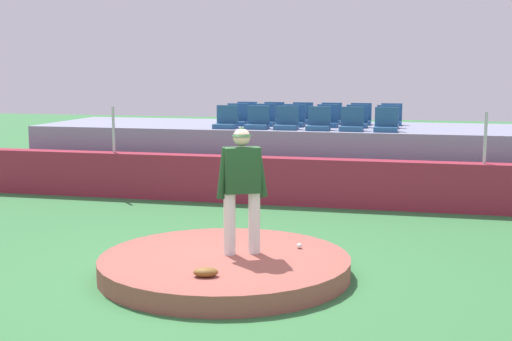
{
  "coord_description": "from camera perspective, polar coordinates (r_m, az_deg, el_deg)",
  "views": [
    {
      "loc": [
        2.53,
        -8.67,
        2.71
      ],
      "look_at": [
        0.0,
        1.77,
        1.16
      ],
      "focal_mm": 49.18,
      "sensor_mm": 36.0,
      "label": 1
    }
  ],
  "objects": [
    {
      "name": "stadium_chair_12",
      "position": [
        17.13,
        -0.81,
        4.45
      ],
      "size": [
        0.48,
        0.44,
        0.5
      ],
      "rotation": [
        0.0,
        0.0,
        3.14
      ],
      "color": "#265483",
      "rests_on": "bleacher_platform"
    },
    {
      "name": "stadium_chair_1",
      "position": [
        15.3,
        0.13,
        4.0
      ],
      "size": [
        0.48,
        0.44,
        0.5
      ],
      "rotation": [
        0.0,
        0.0,
        3.14
      ],
      "color": "#265483",
      "rests_on": "bleacher_platform"
    },
    {
      "name": "stadium_chair_0",
      "position": [
        15.46,
        -2.43,
        4.04
      ],
      "size": [
        0.48,
        0.44,
        0.5
      ],
      "rotation": [
        0.0,
        0.0,
        3.14
      ],
      "color": "#265483",
      "rests_on": "bleacher_platform"
    },
    {
      "name": "stadium_chair_11",
      "position": [
        15.76,
        10.66,
        3.99
      ],
      "size": [
        0.48,
        0.44,
        0.5
      ],
      "rotation": [
        0.0,
        0.0,
        3.14
      ],
      "color": "#265483",
      "rests_on": "bleacher_platform"
    },
    {
      "name": "pitcher",
      "position": [
        9.27,
        -1.16,
        -0.83
      ],
      "size": [
        0.67,
        0.44,
        1.72
      ],
      "rotation": [
        0.0,
        0.0,
        0.47
      ],
      "color": "silver",
      "rests_on": "pitchers_mound"
    },
    {
      "name": "stadium_chair_7",
      "position": [
        16.12,
        0.68,
        4.22
      ],
      "size": [
        0.48,
        0.44,
        0.5
      ],
      "rotation": [
        0.0,
        0.0,
        3.14
      ],
      "color": "#265483",
      "rests_on": "bleacher_platform"
    },
    {
      "name": "brick_barrier",
      "position": [
        14.15,
        3.14,
        -0.89
      ],
      "size": [
        14.53,
        0.4,
        0.95
      ],
      "primitive_type": "cube",
      "color": "maroon",
      "rests_on": "ground_plane"
    },
    {
      "name": "stadium_chair_10",
      "position": [
        15.82,
        8.19,
        4.06
      ],
      "size": [
        0.48,
        0.44,
        0.5
      ],
      "rotation": [
        0.0,
        0.0,
        3.14
      ],
      "color": "#265483",
      "rests_on": "bleacher_platform"
    },
    {
      "name": "stadium_chair_14",
      "position": [
        16.83,
        3.78,
        4.37
      ],
      "size": [
        0.48,
        0.44,
        0.5
      ],
      "rotation": [
        0.0,
        0.0,
        3.14
      ],
      "color": "#265483",
      "rests_on": "bleacher_platform"
    },
    {
      "name": "stadium_chair_8",
      "position": [
        15.96,
        3.11,
        4.17
      ],
      "size": [
        0.48,
        0.44,
        0.5
      ],
      "rotation": [
        0.0,
        0.0,
        3.14
      ],
      "color": "#265483",
      "rests_on": "bleacher_platform"
    },
    {
      "name": "stadium_chair_15",
      "position": [
        16.72,
        6.12,
        4.31
      ],
      "size": [
        0.48,
        0.44,
        0.5
      ],
      "rotation": [
        0.0,
        0.0,
        3.14
      ],
      "color": "#265483",
      "rests_on": "bleacher_platform"
    },
    {
      "name": "baseball",
      "position": [
        9.75,
        3.55,
        -6.13
      ],
      "size": [
        0.07,
        0.07,
        0.07
      ],
      "primitive_type": "sphere",
      "color": "white",
      "rests_on": "pitchers_mound"
    },
    {
      "name": "stadium_chair_16",
      "position": [
        16.63,
        8.51,
        4.25
      ],
      "size": [
        0.48,
        0.44,
        0.5
      ],
      "rotation": [
        0.0,
        0.0,
        3.14
      ],
      "color": "#265483",
      "rests_on": "bleacher_platform"
    },
    {
      "name": "stadium_chair_13",
      "position": [
        16.97,
        1.43,
        4.42
      ],
      "size": [
        0.48,
        0.44,
        0.5
      ],
      "rotation": [
        0.0,
        0.0,
        3.14
      ],
      "color": "#265483",
      "rests_on": "bleacher_platform"
    },
    {
      "name": "stadium_chair_4",
      "position": [
        14.93,
        7.79,
        3.82
      ],
      "size": [
        0.48,
        0.44,
        0.5
      ],
      "rotation": [
        0.0,
        0.0,
        3.14
      ],
      "color": "#265483",
      "rests_on": "bleacher_platform"
    },
    {
      "name": "stadium_chair_2",
      "position": [
        15.15,
        2.52,
        3.95
      ],
      "size": [
        0.48,
        0.44,
        0.5
      ],
      "rotation": [
        0.0,
        0.0,
        3.14
      ],
      "color": "#265483",
      "rests_on": "bleacher_platform"
    },
    {
      "name": "stadium_chair_5",
      "position": [
        14.86,
        10.53,
        3.74
      ],
      "size": [
        0.48,
        0.44,
        0.5
      ],
      "rotation": [
        0.0,
        0.0,
        3.14
      ],
      "color": "#265483",
      "rests_on": "bleacher_platform"
    },
    {
      "name": "bleacher_platform",
      "position": [
        16.24,
        4.55,
        1.14
      ],
      "size": [
        12.58,
        3.25,
        1.43
      ],
      "primitive_type": "cube",
      "color": "gray",
      "rests_on": "ground_plane"
    },
    {
      "name": "ground_plane",
      "position": [
        9.43,
        -2.56,
        -8.5
      ],
      "size": [
        60.0,
        60.0,
        0.0
      ],
      "primitive_type": "plane",
      "color": "#35753E"
    },
    {
      "name": "fence_post_left",
      "position": [
        15.23,
        -11.52,
        3.28
      ],
      "size": [
        0.06,
        0.06,
        0.98
      ],
      "primitive_type": "cylinder",
      "color": "silver",
      "rests_on": "brick_barrier"
    },
    {
      "name": "fielding_glove",
      "position": [
        8.47,
        -4.11,
        -8.25
      ],
      "size": [
        0.35,
        0.28,
        0.11
      ],
      "primitive_type": "ellipsoid",
      "rotation": [
        0.0,
        0.0,
        0.3
      ],
      "color": "brown",
      "rests_on": "pitchers_mound"
    },
    {
      "name": "fence_post_right",
      "position": [
        13.84,
        18.15,
        2.55
      ],
      "size": [
        0.06,
        0.06,
        0.98
      ],
      "primitive_type": "cylinder",
      "color": "silver",
      "rests_on": "brick_barrier"
    },
    {
      "name": "stadium_chair_6",
      "position": [
        16.27,
        -1.58,
        4.25
      ],
      "size": [
        0.48,
        0.44,
        0.5
      ],
      "rotation": [
        0.0,
        0.0,
        3.14
      ],
      "color": "#265483",
      "rests_on": "bleacher_platform"
    },
    {
      "name": "stadium_chair_17",
      "position": [
        16.61,
        10.94,
        4.19
      ],
      "size": [
        0.48,
        0.44,
        0.5
      ],
      "rotation": [
        0.0,
        0.0,
        3.14
      ],
      "color": "#265483",
      "rests_on": "bleacher_platform"
    },
    {
      "name": "pitchers_mound",
      "position": [
        9.39,
        -2.57,
        -7.74
      ],
      "size": [
        3.34,
        3.34,
        0.26
      ],
      "primitive_type": "cylinder",
      "color": "#9E5247",
      "rests_on": "ground_plane"
    },
    {
      "name": "stadium_chair_3",
      "position": [
        15.01,
        5.12,
        3.89
      ],
      "size": [
        0.48,
        0.44,
        0.5
      ],
      "rotation": [
        0.0,
        0.0,
        3.14
      ],
      "color": "#265483",
      "rests_on": "bleacher_platform"
    },
    {
      "name": "stadium_chair_9",
      "position": [
        15.88,
        5.81,
        4.11
      ],
      "size": [
        0.48,
        0.44,
        0.5
      ],
      "rotation": [
        0.0,
        0.0,
        3.14
      ],
      "color": "#265483",
      "rests_on": "bleacher_platform"
    }
  ]
}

